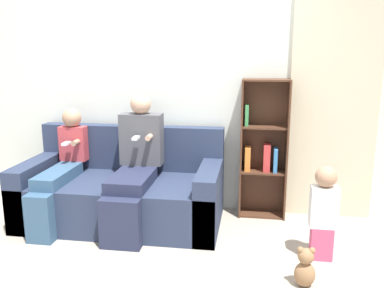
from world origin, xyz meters
TOP-DOWN VIEW (x-y plane):
  - ground_plane at (0.00, 0.00)m, footprint 14.00×14.00m
  - back_wall at (0.00, 1.05)m, footprint 10.00×0.06m
  - curtain_panel at (1.60, 1.00)m, footprint 0.83×0.04m
  - couch at (-0.38, 0.56)m, footprint 1.89×0.92m
  - adult_seated at (-0.23, 0.47)m, footprint 0.41×0.88m
  - child_seated at (-0.95, 0.43)m, footprint 0.27×0.90m
  - toddler_standing at (1.41, 0.07)m, footprint 0.21×0.17m
  - bookshelf at (0.95, 0.93)m, footprint 0.45×0.24m
  - teddy_bear at (1.23, -0.36)m, footprint 0.15×0.12m

SIDE VIEW (x-z plane):
  - ground_plane at x=0.00m, z-range 0.00..0.00m
  - teddy_bear at x=1.23m, z-range -0.01..0.29m
  - couch at x=-0.38m, z-range -0.16..0.72m
  - toddler_standing at x=1.41m, z-range 0.02..0.79m
  - child_seated at x=-0.95m, z-range 0.01..1.08m
  - adult_seated at x=-0.23m, z-range 0.01..1.24m
  - bookshelf at x=0.95m, z-range -0.01..1.36m
  - curtain_panel at x=1.60m, z-range 0.00..2.19m
  - back_wall at x=0.00m, z-range 0.00..2.55m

